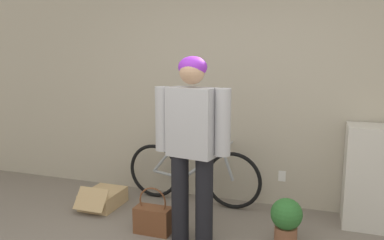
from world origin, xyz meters
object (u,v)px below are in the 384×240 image
(bicycle, at_px, (192,173))
(potted_plant, at_px, (286,219))
(person, at_px, (192,137))
(handbag, at_px, (153,219))
(cardboard_box, at_px, (103,198))

(bicycle, height_order, potted_plant, bicycle)
(person, xyz_separation_m, potted_plant, (0.82, 0.20, -0.73))
(bicycle, bearing_deg, potted_plant, -28.64)
(bicycle, bearing_deg, handbag, -94.33)
(person, relative_size, potted_plant, 3.83)
(person, bearing_deg, bicycle, 119.19)
(cardboard_box, bearing_deg, bicycle, 25.57)
(person, bearing_deg, cardboard_box, 169.86)
(bicycle, distance_m, potted_plant, 1.32)
(handbag, distance_m, potted_plant, 1.24)
(bicycle, distance_m, handbag, 0.88)
(person, height_order, potted_plant, person)
(bicycle, xyz_separation_m, cardboard_box, (-0.91, -0.44, -0.26))
(bicycle, relative_size, handbag, 3.56)
(person, bearing_deg, handbag, -175.12)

